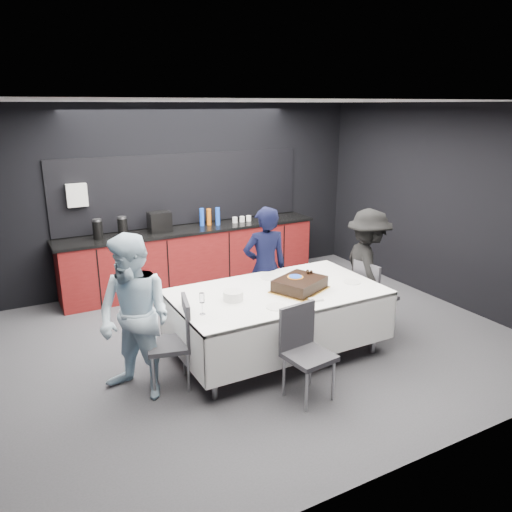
{
  "coord_description": "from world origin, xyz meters",
  "views": [
    {
      "loc": [
        -2.68,
        -4.86,
        2.77
      ],
      "look_at": [
        0.0,
        0.1,
        1.05
      ],
      "focal_mm": 35.0,
      "sensor_mm": 36.0,
      "label": 1
    }
  ],
  "objects": [
    {
      "name": "loose_plate_near",
      "position": [
        -0.25,
        -0.8,
        0.78
      ],
      "size": [
        0.22,
        0.22,
        0.01
      ],
      "primitive_type": "cylinder",
      "color": "white",
      "rests_on": "party_table"
    },
    {
      "name": "person_left",
      "position": [
        -1.62,
        -0.46,
        0.82
      ],
      "size": [
        0.96,
        1.01,
        1.64
      ],
      "primitive_type": "imported",
      "rotation": [
        0.0,
        0.0,
        -0.97
      ],
      "color": "silver",
      "rests_on": "ground"
    },
    {
      "name": "chair_near",
      "position": [
        -0.2,
        -1.24,
        0.53
      ],
      "size": [
        0.47,
        0.47,
        0.92
      ],
      "color": "#333238",
      "rests_on": "ground"
    },
    {
      "name": "cake_assembly",
      "position": [
        0.22,
        -0.51,
        0.85
      ],
      "size": [
        0.71,
        0.66,
        0.18
      ],
      "color": "gold",
      "rests_on": "party_table"
    },
    {
      "name": "chair_right",
      "position": [
        1.35,
        -0.44,
        0.53
      ],
      "size": [
        0.46,
        0.46,
        0.92
      ],
      "color": "#333238",
      "rests_on": "ground"
    },
    {
      "name": "person_center",
      "position": [
        0.26,
        0.34,
        0.79
      ],
      "size": [
        0.63,
        0.47,
        1.58
      ],
      "primitive_type": "imported",
      "rotation": [
        0.0,
        0.0,
        2.98
      ],
      "color": "black",
      "rests_on": "ground"
    },
    {
      "name": "party_table",
      "position": [
        0.0,
        -0.4,
        0.64
      ],
      "size": [
        2.32,
        1.32,
        0.78
      ],
      "color": "#99999E",
      "rests_on": "ground"
    },
    {
      "name": "fork_pile",
      "position": [
        0.21,
        -0.84,
        0.79
      ],
      "size": [
        0.15,
        0.11,
        0.02
      ],
      "primitive_type": "cube",
      "rotation": [
        0.0,
        0.0,
        -0.11
      ],
      "color": "white",
      "rests_on": "party_table"
    },
    {
      "name": "ground",
      "position": [
        0.0,
        0.0,
        0.0
      ],
      "size": [
        6.0,
        6.0,
        0.0
      ],
      "primitive_type": "plane",
      "color": "#404045",
      "rests_on": "ground"
    },
    {
      "name": "room_shell",
      "position": [
        0.0,
        0.0,
        1.86
      ],
      "size": [
        6.04,
        5.04,
        2.82
      ],
      "color": "white",
      "rests_on": "ground"
    },
    {
      "name": "chair_left",
      "position": [
        -1.22,
        -0.47,
        0.53
      ],
      "size": [
        0.51,
        0.51,
        0.92
      ],
      "color": "#333238",
      "rests_on": "ground"
    },
    {
      "name": "person_right",
      "position": [
        1.4,
        -0.27,
        0.77
      ],
      "size": [
        0.87,
        1.13,
        1.54
      ],
      "primitive_type": "imported",
      "rotation": [
        0.0,
        0.0,
        1.23
      ],
      "color": "black",
      "rests_on": "ground"
    },
    {
      "name": "loose_plate_far",
      "position": [
        0.14,
        0.01,
        0.78
      ],
      "size": [
        0.22,
        0.22,
        0.01
      ],
      "primitive_type": "cylinder",
      "color": "white",
      "rests_on": "party_table"
    },
    {
      "name": "loose_plate_right_b",
      "position": [
        0.9,
        -0.58,
        0.78
      ],
      "size": [
        0.2,
        0.2,
        0.01
      ],
      "primitive_type": "cylinder",
      "color": "white",
      "rests_on": "party_table"
    },
    {
      "name": "champagne_flute",
      "position": [
        -0.98,
        -0.61,
        0.94
      ],
      "size": [
        0.06,
        0.06,
        0.22
      ],
      "color": "white",
      "rests_on": "party_table"
    },
    {
      "name": "kitchenette",
      "position": [
        -0.02,
        2.22,
        0.54
      ],
      "size": [
        4.1,
        0.64,
        2.05
      ],
      "color": "#5C0E0F",
      "rests_on": "ground"
    },
    {
      "name": "plate_stack",
      "position": [
        -0.55,
        -0.41,
        0.83
      ],
      "size": [
        0.22,
        0.22,
        0.1
      ],
      "primitive_type": "cylinder",
      "color": "white",
      "rests_on": "party_table"
    },
    {
      "name": "loose_plate_right_a",
      "position": [
        0.64,
        -0.34,
        0.78
      ],
      "size": [
        0.19,
        0.19,
        0.01
      ],
      "primitive_type": "cylinder",
      "color": "white",
      "rests_on": "party_table"
    }
  ]
}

